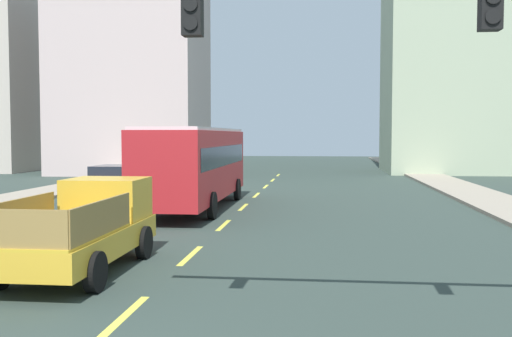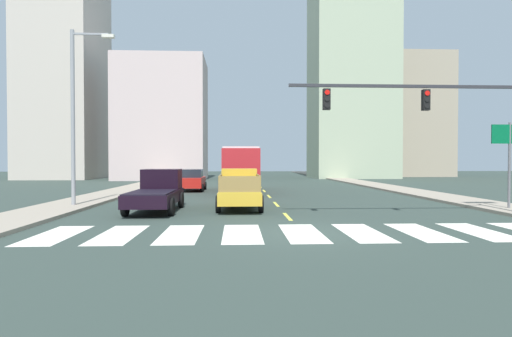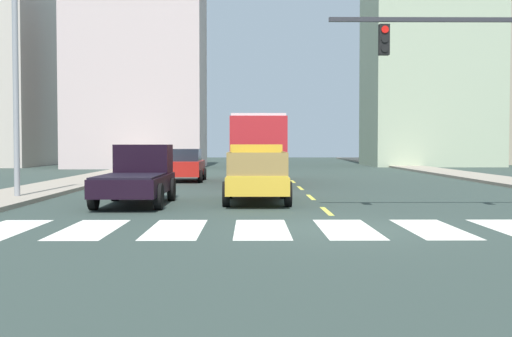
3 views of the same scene
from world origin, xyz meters
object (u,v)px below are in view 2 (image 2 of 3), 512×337
(pickup_dark, at_px, (157,191))
(city_bus, at_px, (240,166))
(direction_sign_green, at_px, (509,147))
(traffic_signal_gantry, at_px, (455,115))
(pickup_stakebed, at_px, (239,189))
(sedan_mid, at_px, (192,180))
(streetlight_left, at_px, (76,110))

(pickup_dark, relative_size, city_bus, 0.48)
(direction_sign_green, bearing_deg, traffic_signal_gantry, -147.88)
(pickup_stakebed, bearing_deg, traffic_signal_gantry, -28.87)
(sedan_mid, relative_size, streetlight_left, 0.49)
(pickup_dark, distance_m, traffic_signal_gantry, 13.59)
(pickup_dark, xyz_separation_m, city_bus, (4.09, 11.83, 1.03))
(sedan_mid, height_order, traffic_signal_gantry, traffic_signal_gantry)
(pickup_stakebed, height_order, pickup_dark, same)
(sedan_mid, relative_size, traffic_signal_gantry, 0.43)
(sedan_mid, bearing_deg, direction_sign_green, -39.87)
(pickup_stakebed, xyz_separation_m, city_bus, (0.15, 10.90, 1.02))
(streetlight_left, bearing_deg, sedan_mid, 68.25)
(city_bus, height_order, direction_sign_green, direction_sign_green)
(pickup_stakebed, xyz_separation_m, streetlight_left, (-8.26, 0.43, 4.03))
(pickup_stakebed, relative_size, traffic_signal_gantry, 0.51)
(sedan_mid, distance_m, direction_sign_green, 21.64)
(sedan_mid, height_order, streetlight_left, streetlight_left)
(city_bus, relative_size, sedan_mid, 2.45)
(city_bus, xyz_separation_m, direction_sign_green, (12.61, -12.86, 1.08))
(traffic_signal_gantry, distance_m, streetlight_left, 17.72)
(traffic_signal_gantry, bearing_deg, pickup_dark, 164.39)
(pickup_stakebed, bearing_deg, city_bus, 87.45)
(pickup_dark, distance_m, city_bus, 12.56)
(pickup_dark, height_order, city_bus, city_bus)
(pickup_dark, relative_size, direction_sign_green, 1.24)
(pickup_dark, distance_m, direction_sign_green, 16.86)
(city_bus, distance_m, streetlight_left, 13.76)
(pickup_dark, relative_size, sedan_mid, 1.18)
(city_bus, bearing_deg, traffic_signal_gantry, -61.87)
(sedan_mid, bearing_deg, city_bus, -15.12)
(traffic_signal_gantry, height_order, streetlight_left, streetlight_left)
(pickup_stakebed, distance_m, city_bus, 10.95)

